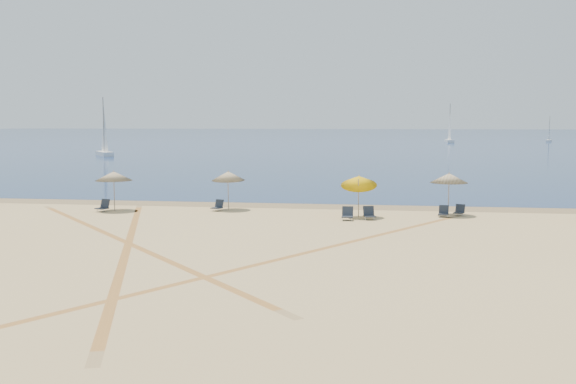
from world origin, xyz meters
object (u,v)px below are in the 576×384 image
object	(u,v)px
umbrella_2	(228,176)
chair_2	(218,206)
umbrella_4	(449,178)
chair_4	(369,214)
sailboat_0	(104,138)
umbrella_3	(359,181)
chair_1	(103,206)
chair_3	(347,214)
umbrella_1	(114,176)
chair_6	(460,211)
sailboat_1	(549,134)
sailboat_2	(450,131)
chair_5	(444,212)

from	to	relation	value
umbrella_2	chair_2	xyz separation A→B (m)	(-0.50, -0.68, -1.77)
umbrella_4	chair_2	distance (m)	13.78
umbrella_2	chair_4	bearing A→B (deg)	-18.95
chair_4	sailboat_0	world-z (taller)	sailboat_0
umbrella_3	chair_1	distance (m)	15.38
umbrella_2	chair_3	xyz separation A→B (m)	(7.49, -3.36, -1.75)
umbrella_3	chair_2	world-z (taller)	umbrella_3
umbrella_1	chair_6	world-z (taller)	umbrella_1
umbrella_3	sailboat_1	distance (m)	152.40
chair_4	chair_6	xyz separation A→B (m)	(5.11, 2.28, -0.04)
umbrella_3	sailboat_1	xyz separation A→B (m)	(43.70, 146.00, -0.06)
umbrella_1	sailboat_2	world-z (taller)	sailboat_2
umbrella_3	chair_2	xyz separation A→B (m)	(-8.54, 1.44, -1.77)
umbrella_1	chair_5	xyz separation A→B (m)	(19.58, 0.03, -1.81)
chair_3	chair_1	bearing A→B (deg)	174.19
umbrella_2	chair_2	world-z (taller)	umbrella_2
umbrella_1	chair_2	xyz separation A→B (m)	(6.27, 0.73, -1.80)
umbrella_3	chair_1	bearing A→B (deg)	179.43
sailboat_1	sailboat_2	bearing A→B (deg)	-140.32
sailboat_2	chair_3	bearing A→B (deg)	-99.64
umbrella_3	chair_1	size ratio (longest dim) A/B	3.03
sailboat_0	chair_4	bearing A→B (deg)	-91.22
umbrella_1	umbrella_2	xyz separation A→B (m)	(6.77, 1.41, -0.03)
umbrella_4	chair_4	bearing A→B (deg)	-151.18
sailboat_0	chair_2	bearing A→B (deg)	-96.48
sailboat_2	chair_4	bearing A→B (deg)	-99.17
umbrella_4	chair_4	xyz separation A→B (m)	(-4.49, -2.47, -1.82)
sailboat_0	sailboat_1	world-z (taller)	sailboat_0
chair_2	sailboat_2	bearing A→B (deg)	100.93
chair_4	umbrella_4	bearing A→B (deg)	13.19
umbrella_2	chair_4	xyz separation A→B (m)	(8.67, -2.98, -1.75)
chair_3	chair_4	bearing A→B (deg)	17.66
umbrella_2	sailboat_1	world-z (taller)	sailboat_1
chair_4	sailboat_2	world-z (taller)	sailboat_2
chair_3	chair_4	distance (m)	1.24
chair_3	chair_5	xyz separation A→B (m)	(5.33, 1.98, -0.04)
chair_2	sailboat_1	bearing A→B (deg)	91.99
chair_4	chair_6	size ratio (longest dim) A/B	1.09
chair_4	chair_2	bearing A→B (deg)	150.30
umbrella_1	sailboat_0	world-z (taller)	sailboat_0
chair_5	chair_6	distance (m)	1.17
chair_5	sailboat_0	distance (m)	76.45
chair_5	chair_2	bearing A→B (deg)	-173.14
umbrella_3	sailboat_2	bearing A→B (deg)	82.71
sailboat_2	umbrella_2	bearing A→B (deg)	-102.97
umbrella_1	sailboat_1	size ratio (longest dim) A/B	0.37
umbrella_4	chair_1	xyz separation A→B (m)	(-20.39, -1.46, -1.82)
chair_2	chair_6	bearing A→B (deg)	21.80
chair_2	chair_6	xyz separation A→B (m)	(14.27, -0.02, -0.01)
umbrella_4	chair_2	xyz separation A→B (m)	(-13.65, -0.17, -1.84)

